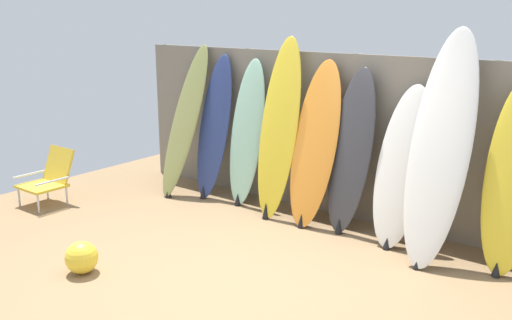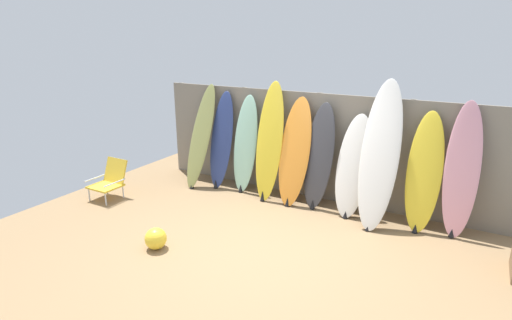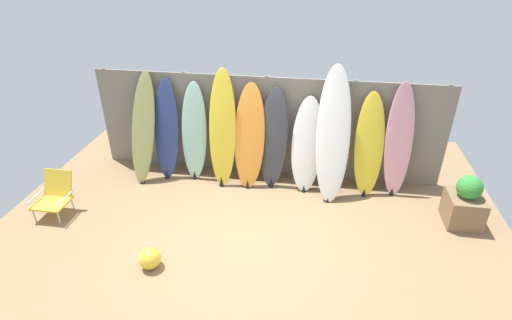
{
  "view_description": "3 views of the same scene",
  "coord_description": "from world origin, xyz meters",
  "px_view_note": "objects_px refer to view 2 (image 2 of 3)",
  "views": [
    {
      "loc": [
        2.88,
        -3.41,
        2.21
      ],
      "look_at": [
        -0.24,
        0.61,
        0.9
      ],
      "focal_mm": 40.0,
      "sensor_mm": 36.0,
      "label": 1
    },
    {
      "loc": [
        2.32,
        -4.12,
        2.69
      ],
      "look_at": [
        -0.32,
        0.51,
        1.02
      ],
      "focal_mm": 28.0,
      "sensor_mm": 36.0,
      "label": 2
    },
    {
      "loc": [
        0.84,
        -4.37,
        3.77
      ],
      "look_at": [
        0.04,
        0.64,
        0.98
      ],
      "focal_mm": 28.0,
      "sensor_mm": 36.0,
      "label": 3
    }
  ],
  "objects_px": {
    "surfboard_olive_0": "(201,137)",
    "surfboard_white_7": "(380,155)",
    "surfboard_pink_9": "(462,171)",
    "surfboard_charcoal_5": "(319,157)",
    "surfboard_yellow_3": "(269,142)",
    "surfboard_orange_4": "(295,153)",
    "beach_ball": "(156,239)",
    "surfboard_seafoam_2": "(245,145)",
    "surfboard_yellow_8": "(424,173)",
    "beach_chair": "(110,179)",
    "surfboard_navy_1": "(221,140)",
    "surfboard_white_6": "(353,167)"
  },
  "relations": [
    {
      "from": "surfboard_olive_0",
      "to": "surfboard_white_7",
      "type": "relative_size",
      "value": 0.88
    },
    {
      "from": "surfboard_pink_9",
      "to": "surfboard_charcoal_5",
      "type": "bearing_deg",
      "value": -178.43
    },
    {
      "from": "surfboard_yellow_3",
      "to": "surfboard_charcoal_5",
      "type": "height_order",
      "value": "surfboard_yellow_3"
    },
    {
      "from": "surfboard_yellow_3",
      "to": "surfboard_white_7",
      "type": "relative_size",
      "value": 0.94
    },
    {
      "from": "surfboard_orange_4",
      "to": "beach_ball",
      "type": "bearing_deg",
      "value": -111.58
    },
    {
      "from": "surfboard_white_7",
      "to": "surfboard_seafoam_2",
      "type": "bearing_deg",
      "value": 175.58
    },
    {
      "from": "surfboard_yellow_8",
      "to": "surfboard_pink_9",
      "type": "bearing_deg",
      "value": 7.22
    },
    {
      "from": "surfboard_seafoam_2",
      "to": "surfboard_yellow_3",
      "type": "xyz_separation_m",
      "value": [
        0.53,
        -0.1,
        0.13
      ]
    },
    {
      "from": "surfboard_yellow_8",
      "to": "beach_chair",
      "type": "height_order",
      "value": "surfboard_yellow_8"
    },
    {
      "from": "surfboard_yellow_8",
      "to": "surfboard_olive_0",
      "type": "bearing_deg",
      "value": -178.42
    },
    {
      "from": "surfboard_orange_4",
      "to": "surfboard_yellow_8",
      "type": "height_order",
      "value": "surfboard_orange_4"
    },
    {
      "from": "surfboard_seafoam_2",
      "to": "beach_chair",
      "type": "relative_size",
      "value": 2.63
    },
    {
      "from": "surfboard_seafoam_2",
      "to": "surfboard_orange_4",
      "type": "height_order",
      "value": "surfboard_orange_4"
    },
    {
      "from": "surfboard_navy_1",
      "to": "surfboard_orange_4",
      "type": "height_order",
      "value": "surfboard_orange_4"
    },
    {
      "from": "surfboard_yellow_8",
      "to": "surfboard_white_7",
      "type": "bearing_deg",
      "value": -166.52
    },
    {
      "from": "surfboard_white_7",
      "to": "surfboard_yellow_8",
      "type": "relative_size",
      "value": 1.24
    },
    {
      "from": "surfboard_olive_0",
      "to": "surfboard_white_6",
      "type": "height_order",
      "value": "surfboard_olive_0"
    },
    {
      "from": "surfboard_navy_1",
      "to": "beach_chair",
      "type": "distance_m",
      "value": 2.05
    },
    {
      "from": "surfboard_white_6",
      "to": "surfboard_white_7",
      "type": "bearing_deg",
      "value": -17.73
    },
    {
      "from": "surfboard_navy_1",
      "to": "beach_ball",
      "type": "relative_size",
      "value": 6.07
    },
    {
      "from": "surfboard_seafoam_2",
      "to": "surfboard_orange_4",
      "type": "relative_size",
      "value": 0.98
    },
    {
      "from": "surfboard_seafoam_2",
      "to": "surfboard_charcoal_5",
      "type": "height_order",
      "value": "surfboard_seafoam_2"
    },
    {
      "from": "beach_chair",
      "to": "beach_ball",
      "type": "relative_size",
      "value": 2.27
    },
    {
      "from": "surfboard_charcoal_5",
      "to": "surfboard_yellow_8",
      "type": "relative_size",
      "value": 1.0
    },
    {
      "from": "surfboard_navy_1",
      "to": "surfboard_yellow_8",
      "type": "distance_m",
      "value": 3.47
    },
    {
      "from": "surfboard_yellow_3",
      "to": "surfboard_white_6",
      "type": "bearing_deg",
      "value": 1.89
    },
    {
      "from": "surfboard_charcoal_5",
      "to": "surfboard_yellow_8",
      "type": "xyz_separation_m",
      "value": [
        1.57,
        -0.0,
        0.0
      ]
    },
    {
      "from": "surfboard_navy_1",
      "to": "surfboard_yellow_3",
      "type": "height_order",
      "value": "surfboard_yellow_3"
    },
    {
      "from": "surfboard_olive_0",
      "to": "beach_ball",
      "type": "relative_size",
      "value": 6.44
    },
    {
      "from": "surfboard_charcoal_5",
      "to": "surfboard_orange_4",
      "type": "bearing_deg",
      "value": -172.59
    },
    {
      "from": "surfboard_white_6",
      "to": "surfboard_olive_0",
      "type": "bearing_deg",
      "value": -178.15
    },
    {
      "from": "surfboard_white_7",
      "to": "surfboard_pink_9",
      "type": "distance_m",
      "value": 1.09
    },
    {
      "from": "surfboard_olive_0",
      "to": "surfboard_yellow_8",
      "type": "xyz_separation_m",
      "value": [
        3.83,
        0.11,
        -0.07
      ]
    },
    {
      "from": "surfboard_navy_1",
      "to": "surfboard_pink_9",
      "type": "height_order",
      "value": "surfboard_pink_9"
    },
    {
      "from": "beach_ball",
      "to": "surfboard_white_6",
      "type": "bearing_deg",
      "value": 51.31
    },
    {
      "from": "surfboard_seafoam_2",
      "to": "beach_ball",
      "type": "xyz_separation_m",
      "value": [
        0.08,
        -2.41,
        -0.7
      ]
    },
    {
      "from": "surfboard_olive_0",
      "to": "surfboard_white_7",
      "type": "xyz_separation_m",
      "value": [
        3.23,
        -0.04,
        0.13
      ]
    },
    {
      "from": "surfboard_white_6",
      "to": "beach_chair",
      "type": "relative_size",
      "value": 2.4
    },
    {
      "from": "surfboard_olive_0",
      "to": "surfboard_seafoam_2",
      "type": "height_order",
      "value": "surfboard_olive_0"
    },
    {
      "from": "surfboard_seafoam_2",
      "to": "surfboard_white_7",
      "type": "bearing_deg",
      "value": -4.42
    },
    {
      "from": "surfboard_white_7",
      "to": "beach_ball",
      "type": "xyz_separation_m",
      "value": [
        -2.29,
        -2.22,
        -0.9
      ]
    },
    {
      "from": "surfboard_white_7",
      "to": "surfboard_yellow_3",
      "type": "bearing_deg",
      "value": 177.43
    },
    {
      "from": "surfboard_pink_9",
      "to": "beach_ball",
      "type": "height_order",
      "value": "surfboard_pink_9"
    },
    {
      "from": "surfboard_yellow_3",
      "to": "surfboard_pink_9",
      "type": "xyz_separation_m",
      "value": [
        2.9,
        0.12,
        -0.06
      ]
    },
    {
      "from": "surfboard_white_6",
      "to": "surfboard_yellow_8",
      "type": "bearing_deg",
      "value": 0.81
    },
    {
      "from": "surfboard_yellow_8",
      "to": "surfboard_pink_9",
      "type": "xyz_separation_m",
      "value": [
        0.46,
        0.06,
        0.08
      ]
    },
    {
      "from": "surfboard_navy_1",
      "to": "surfboard_white_6",
      "type": "bearing_deg",
      "value": -0.81
    },
    {
      "from": "surfboard_yellow_8",
      "to": "surfboard_charcoal_5",
      "type": "bearing_deg",
      "value": 179.9
    },
    {
      "from": "beach_chair",
      "to": "surfboard_white_7",
      "type": "bearing_deg",
      "value": 11.39
    },
    {
      "from": "surfboard_white_7",
      "to": "surfboard_pink_9",
      "type": "relative_size",
      "value": 1.13
    }
  ]
}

